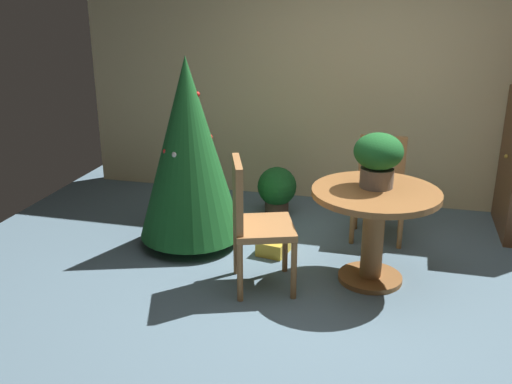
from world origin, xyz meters
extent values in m
plane|color=slate|center=(0.00, 0.00, 0.00)|extent=(6.60, 6.60, 0.00)
cube|color=beige|center=(0.00, 2.20, 1.30)|extent=(6.00, 0.10, 2.60)
cylinder|color=brown|center=(0.23, 0.39, 0.02)|extent=(0.49, 0.49, 0.04)
cylinder|color=brown|center=(0.23, 0.39, 0.37)|extent=(0.16, 0.16, 0.65)
cylinder|color=brown|center=(0.23, 0.39, 0.71)|extent=(0.95, 0.95, 0.05)
cylinder|color=#665B51|center=(0.22, 0.47, 0.81)|extent=(0.25, 0.25, 0.14)
ellipsoid|color=#195623|center=(0.22, 0.47, 1.01)|extent=(0.36, 0.36, 0.27)
sphere|color=red|center=(0.31, 0.49, 1.07)|extent=(0.05, 0.05, 0.05)
sphere|color=red|center=(0.27, 0.39, 1.08)|extent=(0.08, 0.08, 0.08)
sphere|color=red|center=(0.19, 0.37, 1.04)|extent=(0.09, 0.09, 0.09)
sphere|color=red|center=(0.29, 0.39, 1.00)|extent=(0.06, 0.06, 0.06)
cylinder|color=#9E6B3D|center=(0.44, 1.04, 0.21)|extent=(0.04, 0.04, 0.42)
cylinder|color=#9E6B3D|center=(0.02, 1.04, 0.21)|extent=(0.04, 0.04, 0.42)
cylinder|color=#9E6B3D|center=(0.44, 1.38, 0.21)|extent=(0.04, 0.04, 0.42)
cylinder|color=#9E6B3D|center=(0.02, 1.38, 0.21)|extent=(0.04, 0.04, 0.42)
cube|color=#9E6B3D|center=(0.23, 1.21, 0.45)|extent=(0.46, 0.38, 0.05)
cube|color=#9E6B3D|center=(0.23, 1.38, 0.69)|extent=(0.41, 0.05, 0.44)
cylinder|color=#9E6B3D|center=(-0.44, 0.38, 0.22)|extent=(0.04, 0.04, 0.45)
cylinder|color=#9E6B3D|center=(-0.29, -0.03, 0.22)|extent=(0.04, 0.04, 0.45)
cylinder|color=#9E6B3D|center=(-0.80, 0.24, 0.22)|extent=(0.04, 0.04, 0.45)
cylinder|color=#9E6B3D|center=(-0.66, -0.16, 0.22)|extent=(0.04, 0.04, 0.45)
cube|color=#9E6B3D|center=(-0.55, 0.11, 0.47)|extent=(0.57, 0.59, 0.05)
cube|color=#9E6B3D|center=(-0.73, 0.04, 0.74)|extent=(0.19, 0.42, 0.49)
cylinder|color=brown|center=(-1.35, 0.71, 0.05)|extent=(0.10, 0.10, 0.09)
cone|color=#195623|center=(-1.35, 0.71, 0.86)|extent=(0.89, 0.89, 1.54)
sphere|color=red|center=(-1.44, 1.04, 0.43)|extent=(0.04, 0.04, 0.04)
sphere|color=red|center=(-1.49, 0.56, 0.87)|extent=(0.05, 0.05, 0.05)
sphere|color=red|center=(-1.63, 0.91, 0.32)|extent=(0.05, 0.05, 0.05)
sphere|color=silver|center=(-1.39, 0.51, 0.86)|extent=(0.06, 0.06, 0.06)
sphere|color=red|center=(-1.26, 0.74, 1.32)|extent=(0.04, 0.04, 0.04)
sphere|color=red|center=(-1.26, 0.83, 1.04)|extent=(0.04, 0.04, 0.04)
sphere|color=#2D51A8|center=(-1.18, 0.49, 0.52)|extent=(0.04, 0.04, 0.04)
sphere|color=red|center=(-1.21, 0.86, 0.93)|extent=(0.06, 0.06, 0.06)
cube|color=gold|center=(-0.60, 0.67, 0.06)|extent=(0.27, 0.28, 0.12)
cube|color=#9E287A|center=(-0.60, 0.67, 0.06)|extent=(0.23, 0.07, 0.12)
sphere|color=#B29338|center=(1.31, 1.69, 0.71)|extent=(0.04, 0.04, 0.04)
cylinder|color=#4C382D|center=(-0.76, 1.52, 0.08)|extent=(0.23, 0.23, 0.16)
sphere|color=#195623|center=(-0.76, 1.52, 0.31)|extent=(0.38, 0.38, 0.38)
camera|label=1|loc=(0.36, -3.66, 2.12)|focal=40.18mm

